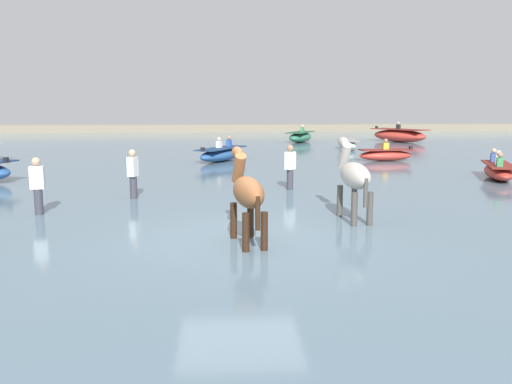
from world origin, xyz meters
TOP-DOWN VIEW (x-y plane):
  - ground_plane at (0.00, 0.00)m, footprint 120.00×120.00m
  - water_surface at (0.00, 10.00)m, footprint 90.00×90.00m
  - horse_lead_chestnut at (0.14, -0.41)m, footprint 0.76×1.88m
  - horse_trailing_pinto at (2.64, 1.46)m, footprint 0.63×1.92m
  - boat_far_inshore at (-0.33, 13.99)m, footprint 2.54×3.36m
  - boat_distant_east at (11.55, 24.90)m, footprint 3.55×4.03m
  - boat_mid_channel at (4.92, 25.15)m, footprint 2.44×3.29m
  - boat_near_port at (7.11, 13.53)m, footprint 2.52×1.06m
  - boat_far_offshore at (9.28, 7.60)m, footprint 1.74×2.95m
  - boat_mid_outer at (6.75, 19.36)m, footprint 1.11×2.62m
  - person_wading_mid at (-2.78, 4.56)m, footprint 0.29×0.37m
  - person_onlooker_right at (1.75, 5.81)m, footprint 0.37×0.36m
  - person_wading_close at (-4.69, 2.52)m, footprint 0.34×0.24m
  - far_shoreline at (0.00, 38.11)m, footprint 80.00×2.40m

SIDE VIEW (x-z plane):
  - ground_plane at x=0.00m, z-range 0.00..0.00m
  - water_surface at x=0.00m, z-range 0.00..0.26m
  - far_shoreline at x=0.00m, z-range 0.00..0.90m
  - boat_near_port at x=7.11m, z-range 0.03..1.03m
  - boat_mid_outer at x=6.75m, z-range 0.26..0.81m
  - boat_far_offshore at x=9.28m, z-range 0.04..1.04m
  - boat_far_inshore at x=-0.33m, z-range 0.03..1.11m
  - boat_mid_channel at x=4.92m, z-range 0.02..1.17m
  - boat_distant_east at x=11.55m, z-range 0.02..1.35m
  - person_wading_mid at x=-2.78m, z-range 0.05..1.68m
  - person_onlooker_right at x=1.75m, z-range 0.05..1.68m
  - person_wading_close at x=-4.69m, z-range 0.05..1.68m
  - horse_lead_chestnut at x=0.14m, z-range 0.19..2.22m
  - horse_trailing_pinto at x=2.64m, z-range 0.19..2.28m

